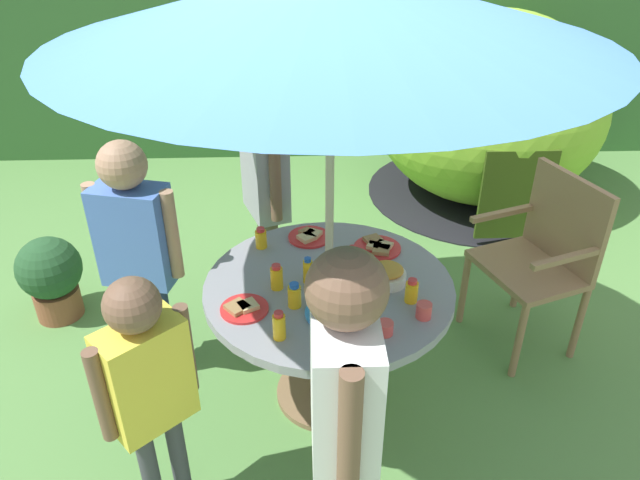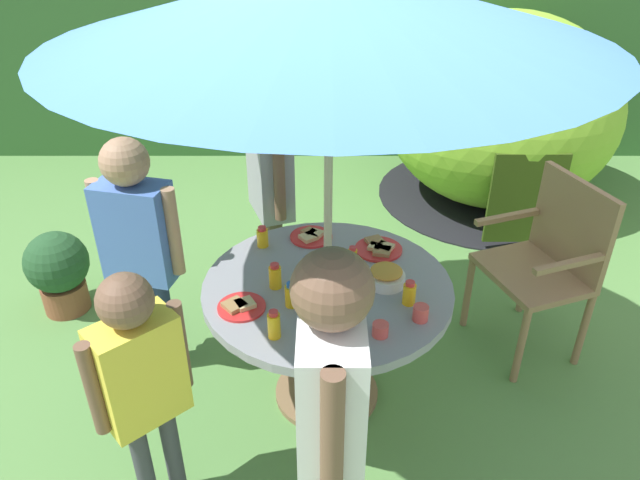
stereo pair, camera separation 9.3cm
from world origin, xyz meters
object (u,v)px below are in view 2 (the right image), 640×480
(child_in_grey_shirt, at_px, (271,172))
(juice_bottle_center_front, at_px, (353,257))
(juice_bottle_spot_a, at_px, (276,276))
(dome_tent, at_px, (502,112))
(plate_far_right, at_px, (331,313))
(plate_near_right, at_px, (242,306))
(child_in_blue_shirt, at_px, (138,232))
(juice_bottle_back_edge, at_px, (292,295))
(patio_umbrella, at_px, (331,4))
(garden_table, at_px, (328,310))
(juice_bottle_front_edge, at_px, (263,237))
(wooden_chair, at_px, (549,256))
(plate_center_back, at_px, (312,236))
(juice_bottle_mid_right, at_px, (308,271))
(potted_plant, at_px, (60,269))
(child_in_yellow_shirt, at_px, (141,371))
(juice_bottle_far_left, at_px, (410,293))
(child_in_white_shirt, at_px, (331,391))
(snack_bowl, at_px, (387,277))
(juice_bottle_mid_left, at_px, (275,325))
(cup_near, at_px, (381,330))

(child_in_grey_shirt, xyz_separation_m, juice_bottle_center_front, (0.44, -0.73, -0.10))
(juice_bottle_spot_a, bearing_deg, dome_tent, 54.81)
(plate_far_right, distance_m, plate_near_right, 0.39)
(child_in_blue_shirt, xyz_separation_m, juice_bottle_back_edge, (0.75, -0.38, -0.09))
(patio_umbrella, bearing_deg, garden_table, 0.00)
(juice_bottle_center_front, distance_m, juice_bottle_spot_a, 0.39)
(dome_tent, xyz_separation_m, juice_bottle_front_edge, (-1.69, -1.92, 0.01))
(wooden_chair, xyz_separation_m, plate_center_back, (-1.25, -0.02, 0.13))
(child_in_grey_shirt, xyz_separation_m, juice_bottle_mid_right, (0.22, -0.86, -0.09))
(wooden_chair, relative_size, potted_plant, 1.88)
(plate_center_back, bearing_deg, child_in_yellow_shirt, -120.85)
(patio_umbrella, height_order, juice_bottle_far_left, patio_umbrella)
(potted_plant, bearing_deg, patio_umbrella, -24.32)
(wooden_chair, relative_size, child_in_grey_shirt, 0.75)
(patio_umbrella, relative_size, plate_far_right, 8.32)
(child_in_blue_shirt, distance_m, child_in_white_shirt, 1.42)
(dome_tent, xyz_separation_m, snack_bowl, (-1.10, -2.25, 0.00))
(plate_near_right, bearing_deg, patio_umbrella, 25.94)
(dome_tent, distance_m, juice_bottle_front_edge, 2.56)
(wooden_chair, bearing_deg, garden_table, -90.00)
(patio_umbrella, height_order, plate_far_right, patio_umbrella)
(child_in_grey_shirt, bearing_deg, garden_table, 0.00)
(plate_far_right, relative_size, juice_bottle_spot_a, 2.03)
(patio_umbrella, bearing_deg, plate_far_right, -87.35)
(child_in_blue_shirt, distance_m, juice_bottle_mid_left, 0.91)
(child_in_yellow_shirt, xyz_separation_m, juice_bottle_spot_a, (0.45, 0.59, 0.01))
(child_in_white_shirt, distance_m, plate_far_right, 0.68)
(child_in_blue_shirt, xyz_separation_m, child_in_white_shirt, (0.90, -1.09, 0.07))
(juice_bottle_mid_right, bearing_deg, child_in_grey_shirt, 104.60)
(juice_bottle_mid_left, xyz_separation_m, juice_bottle_mid_right, (0.12, 0.38, 0.00))
(plate_far_right, distance_m, juice_bottle_back_edge, 0.18)
(dome_tent, bearing_deg, juice_bottle_mid_right, -122.98)
(child_in_blue_shirt, bearing_deg, plate_far_right, -12.29)
(potted_plant, relative_size, child_in_blue_shirt, 0.40)
(wooden_chair, bearing_deg, plate_near_right, -88.53)
(juice_bottle_center_front, relative_size, cup_near, 1.63)
(juice_bottle_front_edge, height_order, juice_bottle_back_edge, juice_bottle_back_edge)
(child_in_white_shirt, height_order, plate_near_right, child_in_white_shirt)
(juice_bottle_far_left, distance_m, juice_bottle_mid_right, 0.47)
(patio_umbrella, relative_size, child_in_blue_shirt, 1.59)
(juice_bottle_spot_a, bearing_deg, juice_bottle_far_left, -11.71)
(juice_bottle_front_edge, bearing_deg, snack_bowl, -29.60)
(child_in_grey_shirt, bearing_deg, juice_bottle_spot_a, -14.63)
(patio_umbrella, xyz_separation_m, child_in_grey_shirt, (-0.32, 0.88, -1.05))
(dome_tent, height_order, juice_bottle_far_left, dome_tent)
(plate_center_back, xyz_separation_m, cup_near, (0.29, -0.76, 0.02))
(garden_table, height_order, juice_bottle_far_left, juice_bottle_far_left)
(child_in_blue_shirt, bearing_deg, child_in_white_shirt, -36.88)
(child_in_grey_shirt, distance_m, plate_far_right, 1.16)
(plate_center_back, relative_size, juice_bottle_mid_right, 1.67)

